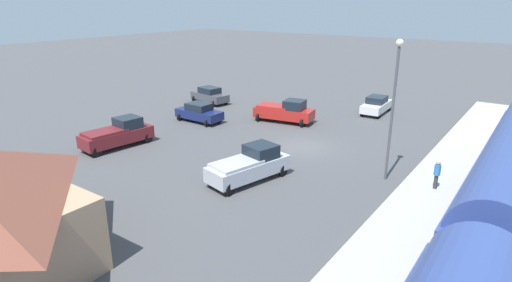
% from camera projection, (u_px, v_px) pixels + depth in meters
% --- Properties ---
extents(ground_plane, '(200.00, 200.00, 0.00)m').
position_uv_depth(ground_plane, '(304.00, 147.00, 32.14)').
color(ground_plane, '#4C4C4F').
extents(platform, '(3.20, 46.00, 0.30)m').
position_uv_depth(platform, '(442.00, 175.00, 26.59)').
color(platform, '#B7B2A8').
rests_on(platform, ground).
extents(pedestrian_on_platform, '(0.36, 0.36, 1.71)m').
position_uv_depth(pedestrian_on_platform, '(437.00, 173.00, 24.02)').
color(pedestrian_on_platform, '#333338').
rests_on(pedestrian_on_platform, platform).
extents(pickup_red, '(5.65, 3.18, 2.14)m').
position_uv_depth(pickup_red, '(285.00, 111.00, 38.33)').
color(pickup_red, red).
rests_on(pickup_red, ground).
extents(pickup_silver, '(3.15, 5.71, 2.14)m').
position_uv_depth(pickup_silver, '(250.00, 165.00, 25.84)').
color(pickup_silver, silver).
rests_on(pickup_silver, ground).
extents(pickup_maroon, '(2.56, 5.59, 2.14)m').
position_uv_depth(pickup_maroon, '(118.00, 134.00, 31.86)').
color(pickup_maroon, maroon).
rests_on(pickup_maroon, ground).
extents(sedan_charcoal, '(4.75, 2.83, 1.74)m').
position_uv_depth(sedan_charcoal, '(210.00, 95.00, 45.48)').
color(sedan_charcoal, '#47494F').
rests_on(sedan_charcoal, ground).
extents(sedan_navy, '(4.52, 2.32, 1.74)m').
position_uv_depth(sedan_navy, '(199.00, 112.00, 38.47)').
color(sedan_navy, navy).
rests_on(sedan_navy, ground).
extents(sedan_white, '(2.04, 4.58, 1.74)m').
position_uv_depth(sedan_white, '(376.00, 105.00, 41.24)').
color(sedan_white, white).
rests_on(sedan_white, ground).
extents(light_pole_near_platform, '(0.44, 0.44, 8.61)m').
position_uv_depth(light_pole_near_platform, '(394.00, 96.00, 24.63)').
color(light_pole_near_platform, '#515156').
rests_on(light_pole_near_platform, ground).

